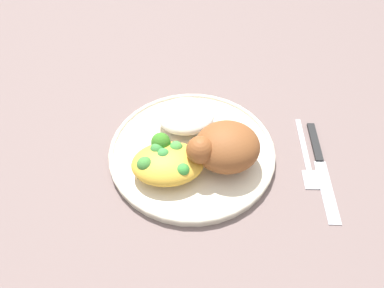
% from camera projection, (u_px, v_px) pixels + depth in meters
% --- Properties ---
extents(ground_plane, '(2.00, 2.00, 0.00)m').
position_uv_depth(ground_plane, '(192.00, 155.00, 0.60)').
color(ground_plane, '#6D5955').
extents(plate, '(0.26, 0.26, 0.02)m').
position_uv_depth(plate, '(192.00, 151.00, 0.59)').
color(plate, beige).
rests_on(plate, ground_plane).
extents(roasted_chicken, '(0.11, 0.09, 0.06)m').
position_uv_depth(roasted_chicken, '(224.00, 147.00, 0.54)').
color(roasted_chicken, brown).
rests_on(roasted_chicken, plate).
extents(rice_pile, '(0.09, 0.08, 0.03)m').
position_uv_depth(rice_pile, '(186.00, 116.00, 0.61)').
color(rice_pile, white).
rests_on(rice_pile, plate).
extents(mac_cheese_with_broccoli, '(0.11, 0.08, 0.05)m').
position_uv_depth(mac_cheese_with_broccoli, '(167.00, 161.00, 0.54)').
color(mac_cheese_with_broccoli, gold).
rests_on(mac_cheese_with_broccoli, plate).
extents(fork, '(0.03, 0.14, 0.01)m').
position_uv_depth(fork, '(306.00, 156.00, 0.59)').
color(fork, silver).
rests_on(fork, ground_plane).
extents(knife, '(0.04, 0.19, 0.01)m').
position_uv_depth(knife, '(320.00, 160.00, 0.58)').
color(knife, black).
rests_on(knife, ground_plane).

